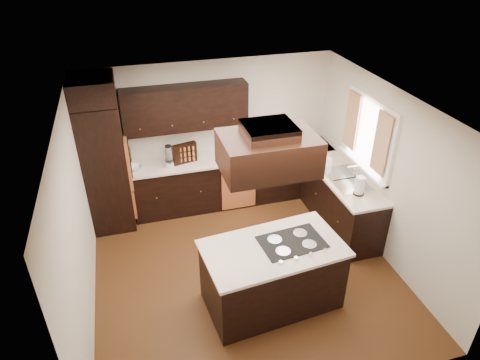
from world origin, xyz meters
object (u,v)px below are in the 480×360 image
Objects in this scene: oven_column at (106,167)px; spice_rack at (184,153)px; range_hood at (268,153)px; island at (272,276)px.

oven_column reaches higher than spice_rack.
spice_rack is at bearing 104.99° from range_hood.
range_hood is (-0.07, 0.14, 1.72)m from island.
spice_rack is (-0.69, 2.45, 0.65)m from island.
oven_column is at bearing 169.14° from spice_rack.
island is at bearing -88.14° from spice_rack.
spice_rack is (-0.62, 2.32, -1.07)m from range_hood.
oven_column reaches higher than island.
range_hood reaches higher than island.
island is 2.63m from spice_rack.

